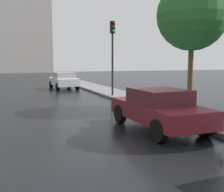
% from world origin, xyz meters
% --- Properties ---
extents(ground, '(120.00, 120.00, 0.00)m').
position_xyz_m(ground, '(0.00, 0.00, 0.00)').
color(ground, black).
extents(car_white_near_kerb, '(2.02, 3.97, 1.37)m').
position_xyz_m(car_white_near_kerb, '(2.57, 19.04, 0.72)').
color(car_white_near_kerb, silver).
rests_on(car_white_near_kerb, ground).
extents(car_maroon_far_ahead, '(1.88, 4.16, 1.37)m').
position_xyz_m(car_maroon_far_ahead, '(2.81, 3.68, 0.72)').
color(car_maroon_far_ahead, maroon).
rests_on(car_maroon_far_ahead, ground).
extents(traffic_light, '(0.26, 0.39, 4.64)m').
position_xyz_m(traffic_light, '(4.40, 12.17, 3.34)').
color(traffic_light, black).
rests_on(traffic_light, sidewalk_strip).
extents(street_tree_mid, '(3.44, 3.44, 6.24)m').
position_xyz_m(street_tree_mid, '(6.65, 7.22, 4.50)').
color(street_tree_mid, '#4C3823').
rests_on(street_tree_mid, ground).
extents(distant_tower, '(12.38, 8.06, 24.50)m').
position_xyz_m(distant_tower, '(1.12, 57.76, 9.40)').
color(distant_tower, '#9E9993').
rests_on(distant_tower, ground).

